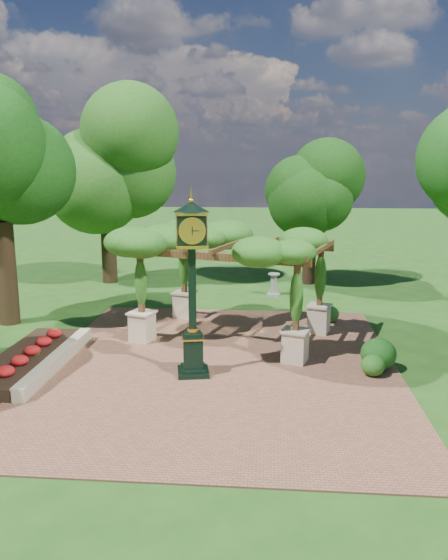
{
  "coord_description": "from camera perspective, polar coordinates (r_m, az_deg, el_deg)",
  "views": [
    {
      "loc": [
        1.35,
        -13.72,
        5.65
      ],
      "look_at": [
        0.0,
        2.5,
        2.2
      ],
      "focal_mm": 35.0,
      "sensor_mm": 36.0,
      "label": 1
    }
  ],
  "objects": [
    {
      "name": "flower_bed",
      "position": [
        16.7,
        -19.96,
        -7.9
      ],
      "size": [
        1.5,
        5.0,
        0.36
      ],
      "primitive_type": "cube",
      "color": "red",
      "rests_on": "ground"
    },
    {
      "name": "tree_west_far",
      "position": [
        26.75,
        -12.32,
        11.96
      ],
      "size": [
        4.73,
        4.73,
        8.4
      ],
      "color": "#302212",
      "rests_on": "ground"
    },
    {
      "name": "tree_north",
      "position": [
        26.21,
        9.16,
        10.36
      ],
      "size": [
        3.4,
        3.4,
        7.29
      ],
      "color": "black",
      "rests_on": "ground"
    },
    {
      "name": "ground",
      "position": [
        14.9,
        -0.81,
        -10.32
      ],
      "size": [
        120.0,
        120.0,
        0.0
      ],
      "primitive_type": "plane",
      "color": "#1E4714",
      "rests_on": "ground"
    },
    {
      "name": "shrub_back",
      "position": [
        20.21,
        11.0,
        -3.5
      ],
      "size": [
        0.77,
        0.77,
        0.59
      ],
      "primitive_type": "ellipsoid",
      "rotation": [
        0.0,
        0.0,
        -0.19
      ],
      "color": "#2E661D",
      "rests_on": "brick_plaza"
    },
    {
      "name": "shrub_mid",
      "position": [
        15.92,
        15.84,
        -7.44
      ],
      "size": [
        1.08,
        1.08,
        0.88
      ],
      "primitive_type": "ellipsoid",
      "rotation": [
        0.0,
        0.0,
        -0.11
      ],
      "color": "#184914",
      "rests_on": "brick_plaza"
    },
    {
      "name": "brick_plaza",
      "position": [
        15.82,
        -0.46,
        -8.88
      ],
      "size": [
        10.0,
        12.0,
        0.04
      ],
      "primitive_type": "cube",
      "color": "brown",
      "rests_on": "ground"
    },
    {
      "name": "pergola",
      "position": [
        17.59,
        0.93,
        3.47
      ],
      "size": [
        6.74,
        5.29,
        3.72
      ],
      "rotation": [
        0.0,
        0.0,
        -0.31
      ],
      "color": "beige",
      "rests_on": "brick_plaza"
    },
    {
      "name": "sundial",
      "position": [
        24.07,
        5.23,
        -0.6
      ],
      "size": [
        0.65,
        0.65,
        0.98
      ],
      "rotation": [
        0.0,
        0.0,
        -0.22
      ],
      "color": "gray",
      "rests_on": "ground"
    },
    {
      "name": "border_wall",
      "position": [
        16.35,
        -17.06,
        -8.05
      ],
      "size": [
        0.35,
        5.0,
        0.4
      ],
      "primitive_type": "cube",
      "color": "#C6B793",
      "rests_on": "ground"
    },
    {
      "name": "pedestal_clock",
      "position": [
        14.36,
        -3.36,
        0.74
      ],
      "size": [
        1.1,
        1.1,
        4.78
      ],
      "rotation": [
        0.0,
        0.0,
        0.19
      ],
      "color": "black",
      "rests_on": "brick_plaza"
    },
    {
      "name": "shrub_front",
      "position": [
        15.46,
        15.31,
        -8.61
      ],
      "size": [
        0.79,
        0.79,
        0.58
      ],
      "primitive_type": "ellipsoid",
      "rotation": [
        0.0,
        0.0,
        0.27
      ],
      "color": "#265B1A",
      "rests_on": "brick_plaza"
    }
  ]
}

